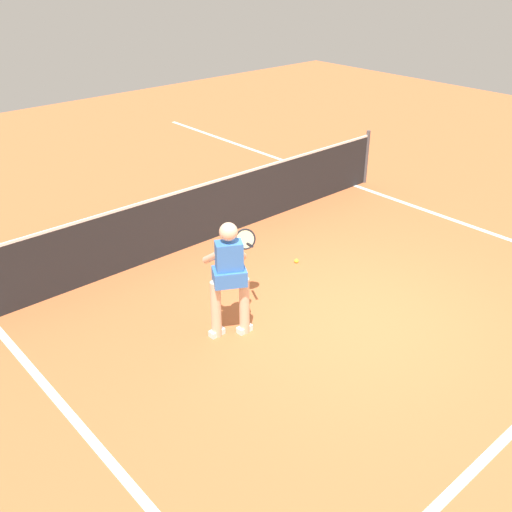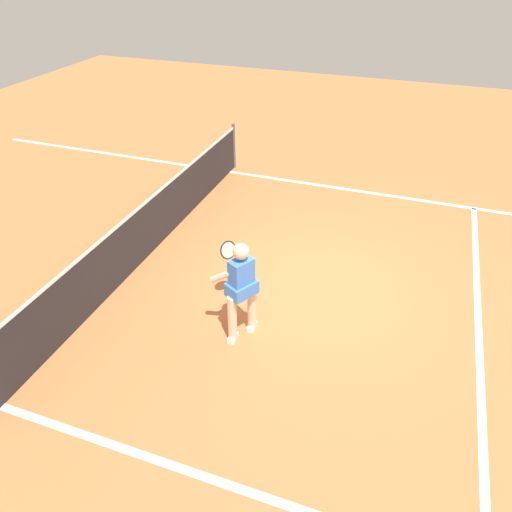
{
  "view_description": "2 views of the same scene",
  "coord_description": "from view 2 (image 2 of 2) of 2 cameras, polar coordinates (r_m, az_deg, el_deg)",
  "views": [
    {
      "loc": [
        -5.35,
        -3.98,
        4.39
      ],
      "look_at": [
        -1.01,
        0.92,
        0.92
      ],
      "focal_mm": 41.14,
      "sensor_mm": 36.0,
      "label": 1
    },
    {
      "loc": [
        -6.34,
        -1.08,
        4.86
      ],
      "look_at": [
        -0.78,
        0.91,
        0.89
      ],
      "focal_mm": 33.89,
      "sensor_mm": 36.0,
      "label": 2
    }
  ],
  "objects": [
    {
      "name": "ground_plane",
      "position": [
        8.06,
        7.98,
        -3.57
      ],
      "size": [
        28.08,
        28.08,
        0.0
      ],
      "primitive_type": "plane",
      "color": "#C66638"
    },
    {
      "name": "service_line_marking",
      "position": [
        8.09,
        24.74,
        -6.72
      ],
      "size": [
        7.44,
        0.1,
        0.01
      ],
      "primitive_type": "cube",
      "color": "white",
      "rests_on": "ground"
    },
    {
      "name": "sideline_left_marking",
      "position": [
        5.62,
        -1.54,
        -25.88
      ],
      "size": [
        0.1,
        19.6,
        0.01
      ],
      "primitive_type": "cube",
      "color": "white",
      "rests_on": "ground"
    },
    {
      "name": "sideline_right_marking",
      "position": [
        11.22,
        12.29,
        7.46
      ],
      "size": [
        0.1,
        19.6,
        0.01
      ],
      "primitive_type": "cube",
      "color": "white",
      "rests_on": "ground"
    },
    {
      "name": "court_net",
      "position": [
        8.79,
        -12.46,
        3.43
      ],
      "size": [
        8.12,
        0.08,
        1.1
      ],
      "color": "#4C4C51",
      "rests_on": "ground"
    },
    {
      "name": "tennis_player",
      "position": [
        6.59,
        -1.81,
        -3.62
      ],
      "size": [
        1.06,
        0.8,
        1.55
      ],
      "color": "beige",
      "rests_on": "ground"
    },
    {
      "name": "tennis_ball_near",
      "position": [
        8.76,
        -1.76,
        0.46
      ],
      "size": [
        0.07,
        0.07,
        0.07
      ],
      "primitive_type": "sphere",
      "color": "#D1E533",
      "rests_on": "ground"
    }
  ]
}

